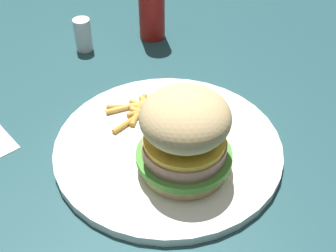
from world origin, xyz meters
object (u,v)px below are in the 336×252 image
object	(u,v)px
sandwich	(185,135)
salt_shaker	(83,35)
plate	(168,147)
fries_pile	(143,110)

from	to	relation	value
sandwich	salt_shaker	world-z (taller)	sandwich
plate	fries_pile	distance (m)	0.07
sandwich	fries_pile	size ratio (longest dim) A/B	1.08
sandwich	fries_pile	xyz separation A→B (m)	(-0.06, -0.10, -0.05)
sandwich	fries_pile	world-z (taller)	sandwich
plate	salt_shaker	bearing A→B (deg)	-115.14
plate	sandwich	world-z (taller)	sandwich
fries_pile	salt_shaker	distance (m)	0.21
plate	sandwich	xyz separation A→B (m)	(0.02, 0.04, 0.06)
plate	fries_pile	world-z (taller)	fries_pile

